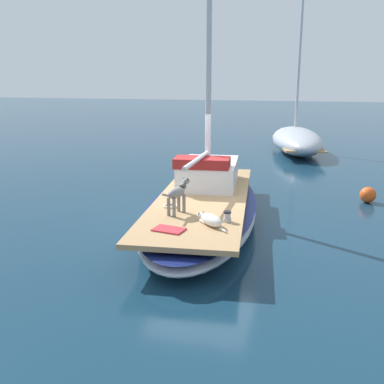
% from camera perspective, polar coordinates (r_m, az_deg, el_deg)
% --- Properties ---
extents(ground_plane, '(120.00, 120.00, 0.00)m').
position_cam_1_polar(ground_plane, '(10.55, 1.39, -4.00)').
color(ground_plane, '#143347').
extents(sailboat_main, '(3.24, 7.45, 0.66)m').
position_cam_1_polar(sailboat_main, '(10.45, 1.40, -2.25)').
color(sailboat_main, '#B2B7C1').
rests_on(sailboat_main, ground).
extents(mast_main, '(0.14, 2.27, 6.53)m').
position_cam_1_polar(mast_main, '(10.74, 1.96, 15.74)').
color(mast_main, silver).
rests_on(mast_main, sailboat_main).
extents(cabin_house, '(1.62, 2.35, 0.84)m').
position_cam_1_polar(cabin_house, '(11.36, 2.12, 2.60)').
color(cabin_house, silver).
rests_on(cabin_house, sailboat_main).
extents(dog_grey, '(0.38, 0.92, 0.70)m').
position_cam_1_polar(dog_grey, '(8.93, -1.88, -0.20)').
color(dog_grey, gray).
rests_on(dog_grey, sailboat_main).
extents(dog_white, '(0.74, 0.73, 0.22)m').
position_cam_1_polar(dog_white, '(8.31, 2.39, -3.60)').
color(dog_white, silver).
rests_on(dog_white, sailboat_main).
extents(deck_winch, '(0.16, 0.16, 0.21)m').
position_cam_1_polar(deck_winch, '(8.52, 4.59, -3.23)').
color(deck_winch, '#B7B7BC').
rests_on(deck_winch, sailboat_main).
extents(coiled_rope, '(0.32, 0.32, 0.04)m').
position_cam_1_polar(coiled_rope, '(9.50, -2.75, -1.81)').
color(coiled_rope, beige).
rests_on(coiled_rope, sailboat_main).
extents(deck_towel, '(0.61, 0.45, 0.03)m').
position_cam_1_polar(deck_towel, '(8.06, -3.02, -4.88)').
color(deck_towel, '#C6333D').
rests_on(deck_towel, sailboat_main).
extents(moored_boat_far_astern, '(3.11, 6.05, 6.68)m').
position_cam_1_polar(moored_boat_far_astern, '(20.93, 13.41, 6.58)').
color(moored_boat_far_astern, '#B2B7C1').
rests_on(moored_boat_far_astern, ground).
extents(mooring_buoy, '(0.44, 0.44, 0.44)m').
position_cam_1_polar(mooring_buoy, '(13.12, 21.83, -0.34)').
color(mooring_buoy, '#E55119').
rests_on(mooring_buoy, ground).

